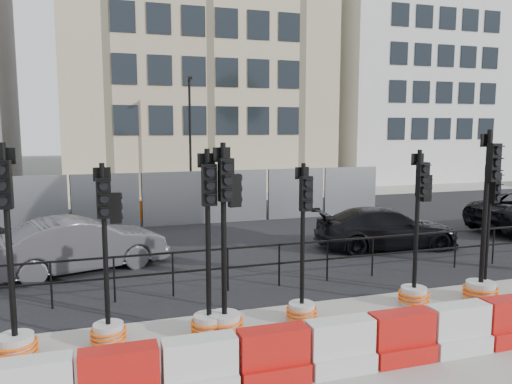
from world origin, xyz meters
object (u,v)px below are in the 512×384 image
object	(u,v)px
traffic_signal_a	(13,318)
traffic_signal_d	(225,292)
traffic_signal_h	(486,272)
car_c	(386,228)

from	to	relation	value
traffic_signal_a	traffic_signal_d	bearing A→B (deg)	3.42
traffic_signal_a	traffic_signal_h	size ratio (longest dim) A/B	1.16
traffic_signal_d	traffic_signal_h	distance (m)	5.68
traffic_signal_d	car_c	xyz separation A→B (m)	(6.12, 4.67, -0.18)
traffic_signal_a	traffic_signal_h	bearing A→B (deg)	5.48
traffic_signal_h	traffic_signal_d	bearing A→B (deg)	165.02
traffic_signal_a	traffic_signal_h	xyz separation A→B (m)	(9.00, 0.07, -0.10)
traffic_signal_h	traffic_signal_a	bearing A→B (deg)	163.82
traffic_signal_a	car_c	world-z (taller)	traffic_signal_a
traffic_signal_d	traffic_signal_h	world-z (taller)	traffic_signal_d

